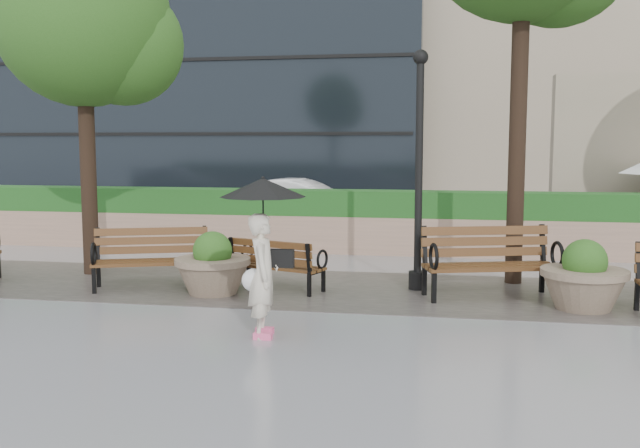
% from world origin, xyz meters
% --- Properties ---
extents(ground, '(100.00, 100.00, 0.00)m').
position_xyz_m(ground, '(0.00, 0.00, 0.00)').
color(ground, gray).
rests_on(ground, ground).
extents(cobble_strip, '(28.00, 3.20, 0.01)m').
position_xyz_m(cobble_strip, '(0.00, 3.00, 0.01)').
color(cobble_strip, '#383330').
rests_on(cobble_strip, ground).
extents(hedge_wall, '(24.00, 0.80, 1.35)m').
position_xyz_m(hedge_wall, '(0.00, 7.00, 0.66)').
color(hedge_wall, tan).
rests_on(hedge_wall, ground).
extents(asphalt_street, '(40.00, 7.00, 0.00)m').
position_xyz_m(asphalt_street, '(0.00, 11.00, 0.00)').
color(asphalt_street, black).
rests_on(asphalt_street, ground).
extents(bench_1, '(1.94, 1.29, 0.98)m').
position_xyz_m(bench_1, '(-2.67, 2.51, 0.29)').
color(bench_1, brown).
rests_on(bench_1, ground).
extents(bench_2, '(1.65, 1.11, 0.83)m').
position_xyz_m(bench_2, '(-0.63, 2.79, 0.25)').
color(bench_2, brown).
rests_on(bench_2, ground).
extents(bench_3, '(2.14, 1.34, 1.08)m').
position_xyz_m(bench_3, '(2.71, 2.81, 0.32)').
color(bench_3, brown).
rests_on(bench_3, ground).
extents(planter_left, '(1.19, 1.19, 1.00)m').
position_xyz_m(planter_left, '(-1.55, 2.30, 0.39)').
color(planter_left, '#7F6B56').
rests_on(planter_left, ground).
extents(planter_right, '(1.21, 1.21, 1.02)m').
position_xyz_m(planter_right, '(3.99, 2.25, 0.40)').
color(planter_right, '#7F6B56').
rests_on(planter_right, ground).
extents(lamppost, '(0.28, 0.28, 3.82)m').
position_xyz_m(lamppost, '(1.59, 3.23, 1.67)').
color(lamppost, black).
rests_on(lamppost, ground).
extents(tree_0, '(3.20, 3.06, 6.05)m').
position_xyz_m(tree_0, '(-4.14, 3.65, 4.39)').
color(tree_0, black).
rests_on(tree_0, ground).
extents(car_right, '(4.34, 1.89, 1.39)m').
position_xyz_m(car_right, '(-1.92, 10.70, 0.69)').
color(car_right, white).
rests_on(car_right, ground).
extents(pedestrian, '(1.05, 1.05, 1.94)m').
position_xyz_m(pedestrian, '(-0.13, 0.09, 1.18)').
color(pedestrian, beige).
rests_on(pedestrian, ground).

